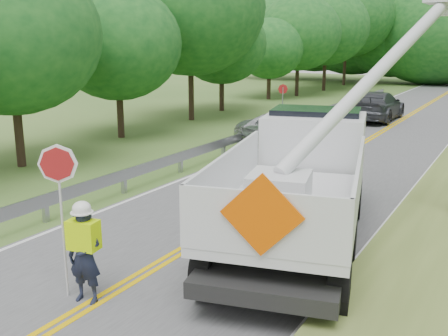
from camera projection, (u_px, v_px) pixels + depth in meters
The scene contains 8 objects.
road at pixel (330, 163), 19.56m from camera, with size 7.20×96.00×0.03m.
guardrail at pixel (247, 136), 22.16m from camera, with size 0.18×48.00×0.77m.
treeline_left at pixel (271, 24), 38.13m from camera, with size 9.74×55.67×11.48m.
flagger at pixel (84, 248), 8.87m from camera, with size 1.09×0.52×2.79m.
bucket_truck at pixel (314, 162), 12.30m from camera, with size 4.93×8.22×7.51m.
suv_silver at pixel (297, 128), 22.76m from camera, with size 2.60×5.63×1.57m, color silver.
suv_darkgrey at pixel (377, 106), 30.14m from camera, with size 2.36×5.81×1.69m, color #393C42.
stop_sign_permanent at pixel (283, 100), 26.62m from camera, with size 0.41×0.34×2.39m.
Camera 1 is at (6.10, -4.49, 4.46)m, focal length 41.29 mm.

